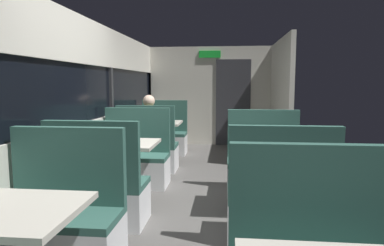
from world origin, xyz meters
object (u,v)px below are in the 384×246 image
(bench_mid_window_facing_entry, at_px, (135,162))
(dining_table_far_window, at_px, (156,127))
(dining_table_near_window, at_px, (2,224))
(bench_far_window_facing_entry, at_px, (164,138))
(coffee_cup_primary, at_px, (108,137))
(dining_table_mid_window, at_px, (120,150))
(seated_passenger, at_px, (149,138))
(bench_near_window_facing_entry, at_px, (62,226))
(bench_rear_aisle_facing_end, at_px, (280,207))
(dining_table_rear_aisle, at_px, (271,157))
(bench_far_window_facing_end, at_px, (148,151))
(bench_mid_window_facing_end, at_px, (99,193))
(bench_rear_aisle_facing_entry, at_px, (263,169))

(bench_mid_window_facing_entry, height_order, dining_table_far_window, bench_mid_window_facing_entry)
(bench_mid_window_facing_entry, bearing_deg, dining_table_near_window, -90.00)
(bench_far_window_facing_entry, distance_m, coffee_cup_primary, 2.82)
(dining_table_mid_window, height_order, seated_passenger, seated_passenger)
(bench_near_window_facing_entry, bearing_deg, bench_far_window_facing_entry, 90.00)
(dining_table_far_window, xyz_separation_m, seated_passenger, (0.00, -0.63, -0.10))
(bench_rear_aisle_facing_end, bearing_deg, coffee_cup_primary, 152.52)
(dining_table_rear_aisle, bearing_deg, dining_table_near_window, -131.73)
(bench_far_window_facing_entry, bearing_deg, dining_table_far_window, -90.00)
(bench_far_window_facing_end, bearing_deg, bench_near_window_facing_entry, -90.00)
(seated_passenger, bearing_deg, bench_mid_window_facing_end, -90.00)
(bench_far_window_facing_entry, height_order, dining_table_rear_aisle, bench_far_window_facing_entry)
(bench_mid_window_facing_end, relative_size, bench_rear_aisle_facing_entry, 1.00)
(dining_table_near_window, distance_m, seated_passenger, 3.79)
(bench_mid_window_facing_end, xyz_separation_m, bench_rear_aisle_facing_entry, (1.79, 1.20, 0.00))
(dining_table_rear_aisle, height_order, bench_rear_aisle_facing_end, bench_rear_aisle_facing_end)
(dining_table_mid_window, xyz_separation_m, bench_far_window_facing_entry, (0.00, 2.91, -0.31))
(bench_mid_window_facing_entry, distance_m, bench_rear_aisle_facing_end, 2.40)
(dining_table_mid_window, bearing_deg, seated_passenger, 90.00)
(dining_table_far_window, relative_size, bench_rear_aisle_facing_end, 0.82)
(dining_table_mid_window, relative_size, dining_table_rear_aisle, 1.00)
(dining_table_near_window, relative_size, dining_table_mid_window, 1.00)
(bench_mid_window_facing_end, distance_m, bench_mid_window_facing_entry, 1.40)
(bench_far_window_facing_end, xyz_separation_m, bench_rear_aisle_facing_entry, (1.79, -1.01, 0.00))
(bench_far_window_facing_end, distance_m, coffee_cup_primary, 1.46)
(bench_near_window_facing_entry, distance_m, bench_rear_aisle_facing_entry, 2.69)
(bench_near_window_facing_entry, xyz_separation_m, bench_mid_window_facing_end, (0.00, 0.81, 0.00))
(bench_rear_aisle_facing_entry, bearing_deg, bench_mid_window_facing_entry, 173.62)
(dining_table_mid_window, height_order, bench_rear_aisle_facing_entry, bench_rear_aisle_facing_entry)
(coffee_cup_primary, bearing_deg, dining_table_far_window, 84.72)
(bench_mid_window_facing_end, bearing_deg, bench_far_window_facing_end, 90.00)
(dining_table_rear_aisle, distance_m, bench_rear_aisle_facing_end, 0.77)
(bench_rear_aisle_facing_end, bearing_deg, dining_table_mid_window, 153.32)
(bench_far_window_facing_entry, distance_m, seated_passenger, 1.34)
(bench_far_window_facing_entry, bearing_deg, coffee_cup_primary, -93.95)
(dining_table_far_window, distance_m, bench_far_window_facing_end, 0.77)
(dining_table_near_window, distance_m, bench_rear_aisle_facing_end, 2.24)
(bench_mid_window_facing_entry, xyz_separation_m, coffee_cup_primary, (-0.19, -0.57, 0.46))
(bench_mid_window_facing_end, bearing_deg, dining_table_rear_aisle, 15.59)
(dining_table_near_window, xyz_separation_m, bench_rear_aisle_facing_entry, (1.79, 2.71, -0.31))
(bench_rear_aisle_facing_entry, bearing_deg, bench_mid_window_facing_end, -146.19)
(dining_table_rear_aisle, bearing_deg, coffee_cup_primary, 170.50)
(bench_near_window_facing_entry, distance_m, bench_far_window_facing_entry, 4.41)
(dining_table_mid_window, xyz_separation_m, dining_table_far_window, (0.00, 2.21, 0.00))
(bench_far_window_facing_end, height_order, bench_rear_aisle_facing_end, same)
(dining_table_mid_window, bearing_deg, bench_rear_aisle_facing_end, -26.68)
(coffee_cup_primary, bearing_deg, bench_mid_window_facing_end, -77.01)
(bench_near_window_facing_entry, xyz_separation_m, dining_table_far_window, (0.00, 3.71, 0.31))
(bench_far_window_facing_entry, relative_size, dining_table_rear_aisle, 1.22)
(bench_far_window_facing_end, bearing_deg, coffee_cup_primary, -97.93)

